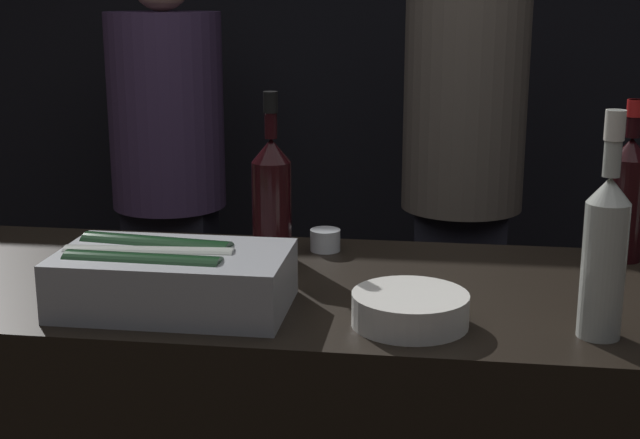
{
  "coord_description": "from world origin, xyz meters",
  "views": [
    {
      "loc": [
        0.23,
        -1.28,
        1.53
      ],
      "look_at": [
        0.0,
        0.36,
        1.11
      ],
      "focal_mm": 50.0,
      "sensor_mm": 36.0,
      "label": 1
    }
  ],
  "objects_px": {
    "white_wine_bottle": "(605,248)",
    "red_wine_bottle_black_foil": "(272,195)",
    "red_wine_bottle_tall": "(628,194)",
    "person_blond_tee": "(463,158)",
    "bowl_white": "(410,308)",
    "candle_votive": "(325,240)",
    "ice_bin_with_bottles": "(167,275)",
    "person_in_hoodie": "(168,163)"
  },
  "relations": [
    {
      "from": "white_wine_bottle",
      "to": "red_wine_bottle_black_foil",
      "type": "xyz_separation_m",
      "value": [
        -0.61,
        0.35,
        -0.01
      ]
    },
    {
      "from": "red_wine_bottle_tall",
      "to": "person_blond_tee",
      "type": "distance_m",
      "value": 1.1
    },
    {
      "from": "white_wine_bottle",
      "to": "red_wine_bottle_black_foil",
      "type": "relative_size",
      "value": 1.05
    },
    {
      "from": "red_wine_bottle_black_foil",
      "to": "person_blond_tee",
      "type": "bearing_deg",
      "value": 70.21
    },
    {
      "from": "bowl_white",
      "to": "candle_votive",
      "type": "height_order",
      "value": "bowl_white"
    },
    {
      "from": "candle_votive",
      "to": "person_blond_tee",
      "type": "xyz_separation_m",
      "value": [
        0.31,
        1.07,
        -0.0
      ]
    },
    {
      "from": "ice_bin_with_bottles",
      "to": "white_wine_bottle",
      "type": "relative_size",
      "value": 1.09
    },
    {
      "from": "person_in_hoodie",
      "to": "person_blond_tee",
      "type": "height_order",
      "value": "person_blond_tee"
    },
    {
      "from": "person_in_hoodie",
      "to": "person_blond_tee",
      "type": "relative_size",
      "value": 0.93
    },
    {
      "from": "bowl_white",
      "to": "person_in_hoodie",
      "type": "height_order",
      "value": "person_in_hoodie"
    },
    {
      "from": "ice_bin_with_bottles",
      "to": "white_wine_bottle",
      "type": "xyz_separation_m",
      "value": [
        0.74,
        -0.03,
        0.09
      ]
    },
    {
      "from": "bowl_white",
      "to": "red_wine_bottle_tall",
      "type": "height_order",
      "value": "red_wine_bottle_tall"
    },
    {
      "from": "bowl_white",
      "to": "red_wine_bottle_tall",
      "type": "bearing_deg",
      "value": 46.09
    },
    {
      "from": "ice_bin_with_bottles",
      "to": "candle_votive",
      "type": "distance_m",
      "value": 0.46
    },
    {
      "from": "white_wine_bottle",
      "to": "red_wine_bottle_black_foil",
      "type": "distance_m",
      "value": 0.71
    },
    {
      "from": "candle_votive",
      "to": "red_wine_bottle_tall",
      "type": "height_order",
      "value": "red_wine_bottle_tall"
    },
    {
      "from": "candle_votive",
      "to": "white_wine_bottle",
      "type": "height_order",
      "value": "white_wine_bottle"
    },
    {
      "from": "white_wine_bottle",
      "to": "person_blond_tee",
      "type": "relative_size",
      "value": 0.2
    },
    {
      "from": "ice_bin_with_bottles",
      "to": "candle_votive",
      "type": "relative_size",
      "value": 6.15
    },
    {
      "from": "white_wine_bottle",
      "to": "person_blond_tee",
      "type": "distance_m",
      "value": 1.51
    },
    {
      "from": "white_wine_bottle",
      "to": "person_in_hoodie",
      "type": "height_order",
      "value": "person_in_hoodie"
    },
    {
      "from": "bowl_white",
      "to": "candle_votive",
      "type": "distance_m",
      "value": 0.47
    },
    {
      "from": "red_wine_bottle_tall",
      "to": "person_blond_tee",
      "type": "bearing_deg",
      "value": 106.9
    },
    {
      "from": "white_wine_bottle",
      "to": "candle_votive",
      "type": "bearing_deg",
      "value": 139.78
    },
    {
      "from": "candle_votive",
      "to": "person_in_hoodie",
      "type": "distance_m",
      "value": 1.49
    },
    {
      "from": "person_in_hoodie",
      "to": "white_wine_bottle",
      "type": "bearing_deg",
      "value": 45.96
    },
    {
      "from": "person_in_hoodie",
      "to": "bowl_white",
      "type": "bearing_deg",
      "value": 38.86
    },
    {
      "from": "red_wine_bottle_tall",
      "to": "red_wine_bottle_black_foil",
      "type": "distance_m",
      "value": 0.73
    },
    {
      "from": "red_wine_bottle_tall",
      "to": "red_wine_bottle_black_foil",
      "type": "relative_size",
      "value": 0.96
    },
    {
      "from": "bowl_white",
      "to": "red_wine_bottle_black_foil",
      "type": "distance_m",
      "value": 0.47
    },
    {
      "from": "person_in_hoodie",
      "to": "ice_bin_with_bottles",
      "type": "bearing_deg",
      "value": 26.93
    },
    {
      "from": "candle_votive",
      "to": "red_wine_bottle_black_foil",
      "type": "xyz_separation_m",
      "value": [
        -0.1,
        -0.08,
        0.11
      ]
    },
    {
      "from": "candle_votive",
      "to": "person_in_hoodie",
      "type": "height_order",
      "value": "person_in_hoodie"
    },
    {
      "from": "candle_votive",
      "to": "white_wine_bottle",
      "type": "xyz_separation_m",
      "value": [
        0.51,
        -0.43,
        0.13
      ]
    },
    {
      "from": "ice_bin_with_bottles",
      "to": "red_wine_bottle_black_foil",
      "type": "bearing_deg",
      "value": 68.46
    },
    {
      "from": "ice_bin_with_bottles",
      "to": "white_wine_bottle",
      "type": "height_order",
      "value": "white_wine_bottle"
    },
    {
      "from": "ice_bin_with_bottles",
      "to": "person_in_hoodie",
      "type": "height_order",
      "value": "person_in_hoodie"
    },
    {
      "from": "bowl_white",
      "to": "person_in_hoodie",
      "type": "xyz_separation_m",
      "value": [
        -0.96,
        1.7,
        -0.1
      ]
    },
    {
      "from": "bowl_white",
      "to": "white_wine_bottle",
      "type": "height_order",
      "value": "white_wine_bottle"
    },
    {
      "from": "ice_bin_with_bottles",
      "to": "person_blond_tee",
      "type": "bearing_deg",
      "value": 69.82
    },
    {
      "from": "bowl_white",
      "to": "person_blond_tee",
      "type": "distance_m",
      "value": 1.49
    },
    {
      "from": "candle_votive",
      "to": "person_blond_tee",
      "type": "relative_size",
      "value": 0.04
    }
  ]
}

